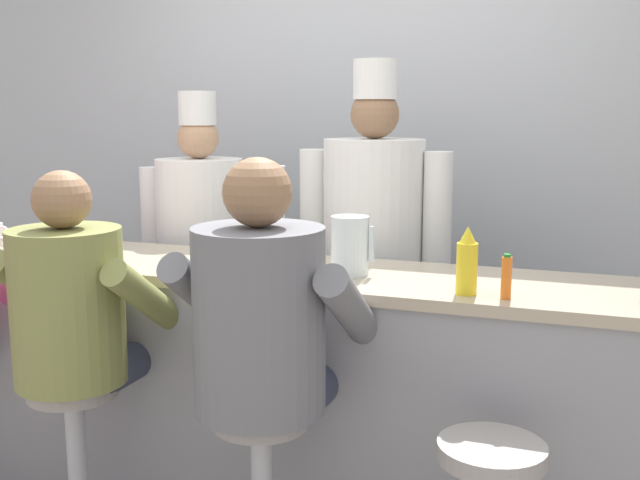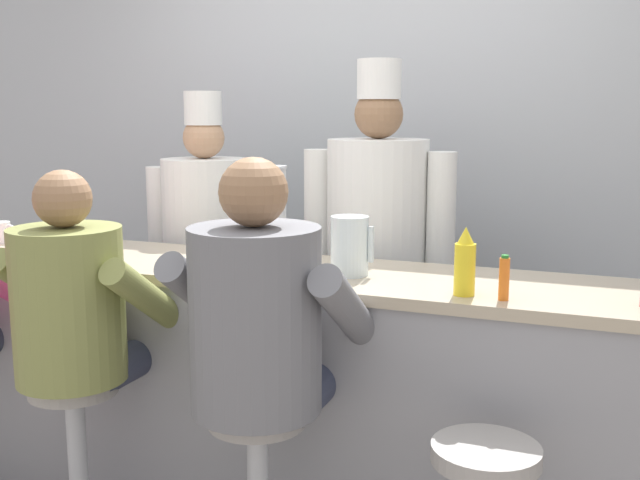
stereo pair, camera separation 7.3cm
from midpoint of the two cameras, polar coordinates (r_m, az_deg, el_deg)
wall_back at (r=4.00m, az=4.30°, el=7.00°), size 10.00×0.06×2.70m
diner_counter at (r=2.97m, az=-3.62°, el=-11.08°), size 2.95×0.58×0.96m
mustard_bottle_yellow at (r=2.42m, az=11.83°, el=-1.78°), size 0.07×0.07×0.22m
hot_sauce_bottle_orange at (r=2.39m, az=14.70°, el=-2.85°), size 0.03×0.03×0.14m
water_pitcher_clear at (r=2.66m, az=3.07°, el=-0.45°), size 0.16×0.14×0.21m
breakfast_plate at (r=3.21m, az=-18.58°, el=-0.86°), size 0.27×0.27×0.05m
coffee_mug_white at (r=3.60m, az=-22.58°, el=0.55°), size 0.13×0.09×0.09m
cup_stack_steel at (r=2.89m, az=-2.79°, el=2.00°), size 0.10×0.10×0.37m
napkin_dispenser_chrome at (r=2.62m, az=-3.40°, el=-1.50°), size 0.10×0.06×0.13m
diner_seated_olive at (r=2.72m, az=-17.38°, el=-5.45°), size 0.57×0.56×1.35m
diner_seated_grey at (r=2.35m, az=-3.65°, el=-6.78°), size 0.62×0.61×1.41m
cook_in_whites_near at (r=3.63m, az=-8.08°, el=-0.53°), size 0.64×0.41×1.63m
cook_in_whites_far at (r=3.31m, az=4.99°, el=-0.26°), size 0.69×0.44×1.76m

